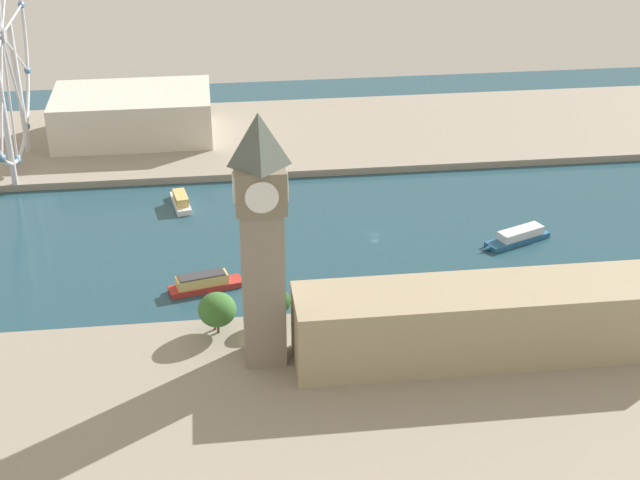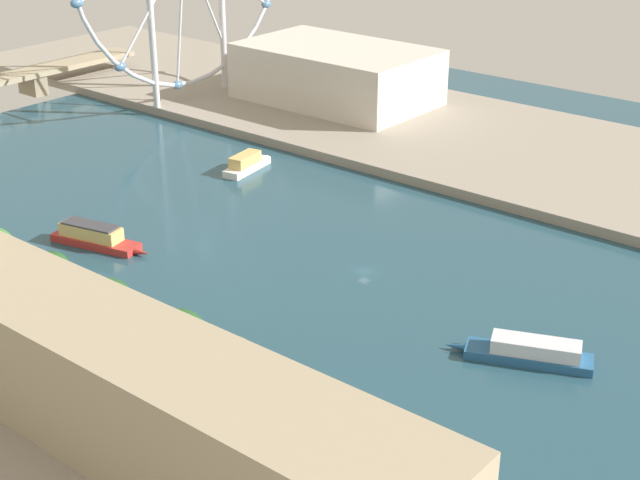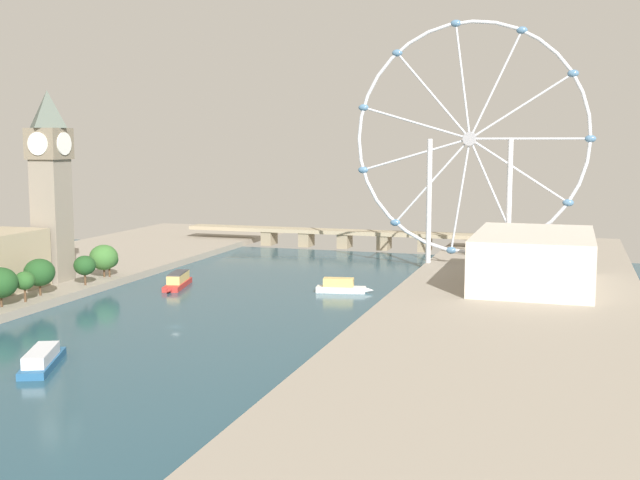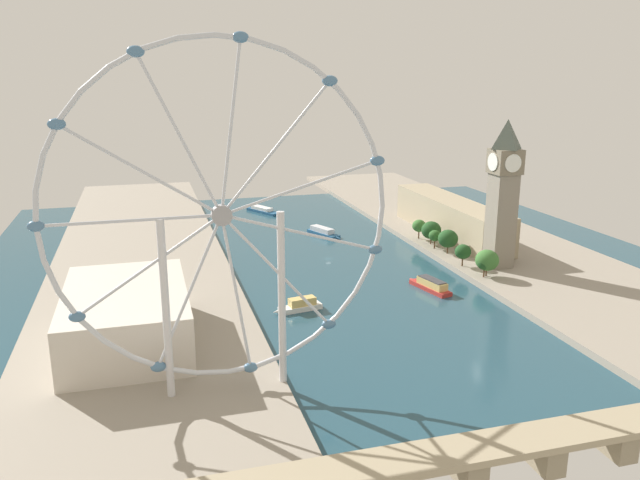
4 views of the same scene
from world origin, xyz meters
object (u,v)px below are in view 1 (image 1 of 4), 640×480
tour_boat_0 (518,237)px  tour_boat_2 (181,201)px  ferris_wheel (2,38)px  parliament_block (493,321)px  clock_tower (262,237)px  tour_boat_1 (205,283)px  riverside_hall (133,114)px

tour_boat_0 → tour_boat_2: tour_boat_2 is taller
ferris_wheel → tour_boat_2: size_ratio=4.78×
tour_boat_0 → ferris_wheel: bearing=-47.5°
parliament_block → clock_tower: bearing=84.6°
tour_boat_2 → tour_boat_1: bearing=177.6°
clock_tower → parliament_block: 71.71m
riverside_hall → tour_boat_0: size_ratio=2.40×
ferris_wheel → riverside_hall: size_ratio=1.54×
ferris_wheel → tour_boat_1: size_ratio=3.73×
tour_boat_1 → tour_boat_0: bearing=-3.3°
riverside_hall → tour_boat_2: bearing=-163.4°
riverside_hall → tour_boat_1: riverside_hall is taller
parliament_block → riverside_hall: bearing=30.7°
ferris_wheel → riverside_hall: ferris_wheel is taller
ferris_wheel → tour_boat_2: ferris_wheel is taller
clock_tower → riverside_hall: 191.31m
tour_boat_1 → tour_boat_2: bearing=84.0°
parliament_block → tour_boat_0: (72.39, -31.51, -11.95)m
ferris_wheel → tour_boat_2: (-40.24, -66.72, -56.19)m
clock_tower → tour_boat_0: clock_tower is taller
tour_boat_0 → parliament_block: bearing=43.4°
parliament_block → tour_boat_0: bearing=-23.5°
ferris_wheel → clock_tower: bearing=-148.8°
ferris_wheel → parliament_block: bearing=-135.1°
ferris_wheel → riverside_hall: 71.26m
riverside_hall → tour_boat_2: size_ratio=3.10×
tour_boat_1 → tour_boat_2: tour_boat_1 is taller
riverside_hall → tour_boat_1: bearing=-167.7°
ferris_wheel → riverside_hall: (31.01, -45.49, -45.25)m
clock_tower → ferris_wheel: bearing=31.2°
parliament_block → riverside_hall: 220.33m
clock_tower → parliament_block: bearing=-95.4°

